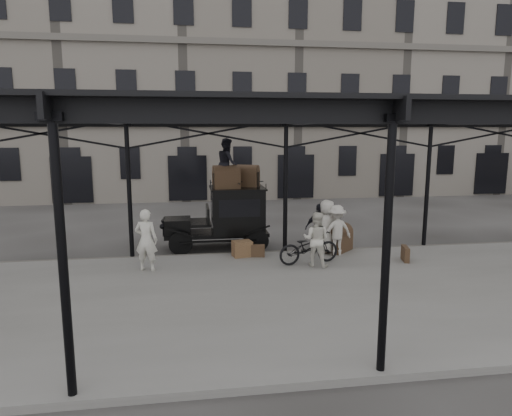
{
  "coord_description": "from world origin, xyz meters",
  "views": [
    {
      "loc": [
        -3.15,
        -12.58,
        4.18
      ],
      "look_at": [
        -1.04,
        1.6,
        1.7
      ],
      "focal_mm": 32.0,
      "sensor_mm": 36.0,
      "label": 1
    }
  ],
  "objects_px": {
    "porter_official": "(320,228)",
    "steamer_trunk_roof_near": "(226,179)",
    "bicycle": "(309,247)",
    "steamer_trunk_platform": "(338,240)",
    "taxi": "(228,215)",
    "porter_left": "(146,240)"
  },
  "relations": [
    {
      "from": "taxi",
      "to": "porter_left",
      "type": "bearing_deg",
      "value": -133.57
    },
    {
      "from": "porter_left",
      "to": "bicycle",
      "type": "xyz_separation_m",
      "value": [
        4.8,
        -0.01,
        -0.4
      ]
    },
    {
      "from": "porter_left",
      "to": "steamer_trunk_platform",
      "type": "relative_size",
      "value": 1.78
    },
    {
      "from": "bicycle",
      "to": "steamer_trunk_roof_near",
      "type": "bearing_deg",
      "value": 31.76
    },
    {
      "from": "steamer_trunk_platform",
      "to": "steamer_trunk_roof_near",
      "type": "bearing_deg",
      "value": 117.25
    },
    {
      "from": "bicycle",
      "to": "steamer_trunk_platform",
      "type": "bearing_deg",
      "value": -57.17
    },
    {
      "from": "steamer_trunk_platform",
      "to": "porter_official",
      "type": "bearing_deg",
      "value": 135.92
    },
    {
      "from": "porter_official",
      "to": "steamer_trunk_platform",
      "type": "relative_size",
      "value": 1.6
    },
    {
      "from": "porter_official",
      "to": "steamer_trunk_platform",
      "type": "distance_m",
      "value": 0.78
    },
    {
      "from": "taxi",
      "to": "steamer_trunk_platform",
      "type": "height_order",
      "value": "taxi"
    },
    {
      "from": "porter_official",
      "to": "steamer_trunk_roof_near",
      "type": "relative_size",
      "value": 1.79
    },
    {
      "from": "bicycle",
      "to": "steamer_trunk_roof_near",
      "type": "xyz_separation_m",
      "value": [
        -2.28,
        2.51,
        1.86
      ]
    },
    {
      "from": "bicycle",
      "to": "steamer_trunk_roof_near",
      "type": "height_order",
      "value": "steamer_trunk_roof_near"
    },
    {
      "from": "steamer_trunk_platform",
      "to": "bicycle",
      "type": "bearing_deg",
      "value": 179.39
    },
    {
      "from": "porter_left",
      "to": "steamer_trunk_roof_near",
      "type": "xyz_separation_m",
      "value": [
        2.53,
        2.49,
        1.46
      ]
    },
    {
      "from": "taxi",
      "to": "bicycle",
      "type": "bearing_deg",
      "value": -51.45
    },
    {
      "from": "steamer_trunk_roof_near",
      "to": "steamer_trunk_platform",
      "type": "distance_m",
      "value": 4.31
    },
    {
      "from": "taxi",
      "to": "steamer_trunk_roof_near",
      "type": "distance_m",
      "value": 1.33
    },
    {
      "from": "taxi",
      "to": "bicycle",
      "type": "xyz_separation_m",
      "value": [
        2.19,
        -2.75,
        -0.55
      ]
    },
    {
      "from": "porter_official",
      "to": "taxi",
      "type": "bearing_deg",
      "value": -17.27
    },
    {
      "from": "bicycle",
      "to": "steamer_trunk_platform",
      "type": "height_order",
      "value": "bicycle"
    },
    {
      "from": "porter_left",
      "to": "steamer_trunk_platform",
      "type": "bearing_deg",
      "value": -153.67
    }
  ]
}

